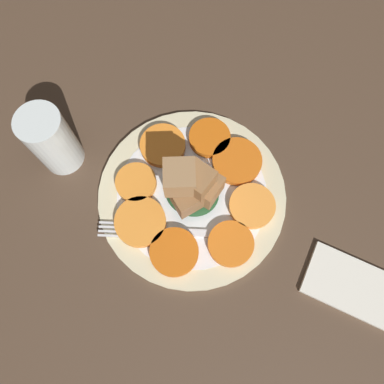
{
  "coord_description": "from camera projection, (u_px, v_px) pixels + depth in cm",
  "views": [
    {
      "loc": [
        7.78,
        -16.56,
        59.29
      ],
      "look_at": [
        0.0,
        0.0,
        4.1
      ],
      "focal_mm": 35.0,
      "sensor_mm": 36.0,
      "label": 1
    }
  ],
  "objects": [
    {
      "name": "carrot_slice_4",
      "position": [
        237.0,
        161.0,
        0.6
      ],
      "size": [
        7.99,
        7.99,
        1.27
      ],
      "primitive_type": "cylinder",
      "color": "orange",
      "rests_on": "plate"
    },
    {
      "name": "carrot_slice_2",
      "position": [
        231.0,
        244.0,
        0.56
      ],
      "size": [
        6.94,
        6.94,
        1.27
      ],
      "primitive_type": "cylinder",
      "color": "orange",
      "rests_on": "plate"
    },
    {
      "name": "carrot_slice_0",
      "position": [
        140.0,
        222.0,
        0.57
      ],
      "size": [
        7.87,
        7.87,
        1.27
      ],
      "primitive_type": "cylinder",
      "color": "orange",
      "rests_on": "plate"
    },
    {
      "name": "water_glass",
      "position": [
        52.0,
        141.0,
        0.57
      ],
      "size": [
        6.7,
        6.7,
        12.02
      ],
      "color": "silver",
      "rests_on": "table_slab"
    },
    {
      "name": "plate",
      "position": [
        192.0,
        195.0,
        0.6
      ],
      "size": [
        29.82,
        29.82,
        1.05
      ],
      "color": "beige",
      "rests_on": "table_slab"
    },
    {
      "name": "carrot_slice_5",
      "position": [
        210.0,
        138.0,
        0.61
      ],
      "size": [
        6.83,
        6.83,
        1.27
      ],
      "primitive_type": "cylinder",
      "color": "#D45E12",
      "rests_on": "plate"
    },
    {
      "name": "carrot_slice_7",
      "position": [
        136.0,
        183.0,
        0.59
      ],
      "size": [
        6.48,
        6.48,
        1.27
      ],
      "primitive_type": "cylinder",
      "color": "orange",
      "rests_on": "plate"
    },
    {
      "name": "carrot_slice_3",
      "position": [
        252.0,
        206.0,
        0.58
      ],
      "size": [
        7.17,
        7.17,
        1.27
      ],
      "primitive_type": "cylinder",
      "color": "#F99438",
      "rests_on": "plate"
    },
    {
      "name": "fork",
      "position": [
        158.0,
        231.0,
        0.57
      ],
      "size": [
        18.35,
        9.0,
        0.4
      ],
      "rotation": [
        0.0,
        0.0,
        0.4
      ],
      "color": "silver",
      "rests_on": "plate"
    },
    {
      "name": "carrot_slice_1",
      "position": [
        174.0,
        252.0,
        0.56
      ],
      "size": [
        7.32,
        7.32,
        1.27
      ],
      "primitive_type": "cylinder",
      "color": "#D55F13",
      "rests_on": "plate"
    },
    {
      "name": "table_slab",
      "position": [
        192.0,
        198.0,
        0.61
      ],
      "size": [
        120.0,
        120.0,
        2.0
      ],
      "primitive_type": "cube",
      "color": "#4C3828",
      "rests_on": "ground"
    },
    {
      "name": "carrot_slice_6",
      "position": [
        163.0,
        145.0,
        0.61
      ],
      "size": [
        7.44,
        7.44,
        1.27
      ],
      "primitive_type": "cylinder",
      "color": "orange",
      "rests_on": "plate"
    },
    {
      "name": "napkin",
      "position": [
        351.0,
        285.0,
        0.55
      ],
      "size": [
        13.51,
        8.1,
        0.8
      ],
      "color": "silver",
      "rests_on": "table_slab"
    },
    {
      "name": "center_pile",
      "position": [
        193.0,
        187.0,
        0.55
      ],
      "size": [
        8.65,
        8.65,
        10.37
      ],
      "color": "#1E4723",
      "rests_on": "plate"
    }
  ]
}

